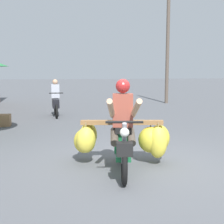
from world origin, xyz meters
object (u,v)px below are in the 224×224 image
(motorbike_distant_ahead_left, at_px, (56,101))
(utility_pole, at_px, (168,48))
(motorbike_main_loaded, at_px, (124,137))
(produce_crate, at_px, (1,120))

(motorbike_distant_ahead_left, relative_size, utility_pole, 0.28)
(motorbike_distant_ahead_left, bearing_deg, motorbike_main_loaded, -79.49)
(motorbike_main_loaded, distance_m, produce_crate, 5.49)
(motorbike_distant_ahead_left, distance_m, produce_crate, 2.53)
(motorbike_main_loaded, xyz_separation_m, utility_pole, (4.64, 10.30, 2.38))
(produce_crate, height_order, utility_pole, utility_pole)
(motorbike_distant_ahead_left, height_order, produce_crate, motorbike_distant_ahead_left)
(motorbike_main_loaded, height_order, utility_pole, utility_pole)
(motorbike_main_loaded, bearing_deg, produce_crate, 121.80)
(motorbike_main_loaded, distance_m, utility_pole, 11.54)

